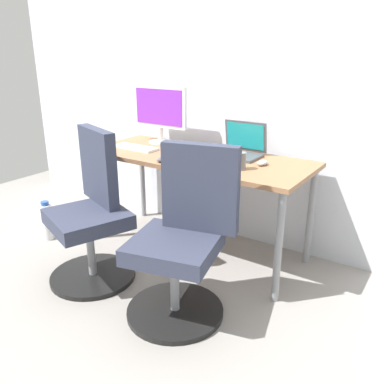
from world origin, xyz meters
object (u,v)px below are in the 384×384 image
office_chair_left (93,214)px  office_chair_right (183,242)px  water_bottle_on_floor (47,221)px  open_laptop (240,148)px  desktop_monitor (160,110)px  coffee_mug (190,150)px

office_chair_left → office_chair_right: bearing=0.2°
water_bottle_on_floor → open_laptop: open_laptop is taller
office_chair_right → open_laptop: 0.89m
desktop_monitor → open_laptop: desktop_monitor is taller
office_chair_left → water_bottle_on_floor: 0.76m
water_bottle_on_floor → coffee_mug: 1.28m
water_bottle_on_floor → open_laptop: size_ratio=1.00×
desktop_monitor → open_laptop: bearing=-0.8°
water_bottle_on_floor → office_chair_left: bearing=-11.6°
water_bottle_on_floor → coffee_mug: (1.03, 0.46, 0.61)m
office_chair_right → open_laptop: same height
office_chair_left → coffee_mug: office_chair_left is taller
desktop_monitor → water_bottle_on_floor: bearing=-131.2°
office_chair_left → water_bottle_on_floor: size_ratio=3.03×
coffee_mug → open_laptop: bearing=39.1°
office_chair_left → open_laptop: bearing=53.8°
office_chair_right → desktop_monitor: (-0.80, 0.82, 0.54)m
office_chair_right → water_bottle_on_floor: 1.43m
office_chair_left → coffee_mug: 0.76m
water_bottle_on_floor → desktop_monitor: size_ratio=0.65×
office_chair_right → coffee_mug: size_ratio=10.22×
office_chair_left → office_chair_right: (0.70, 0.00, 0.00)m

